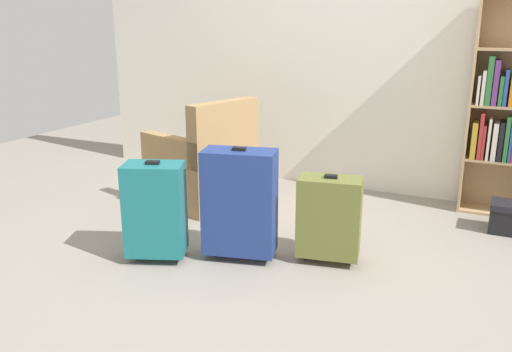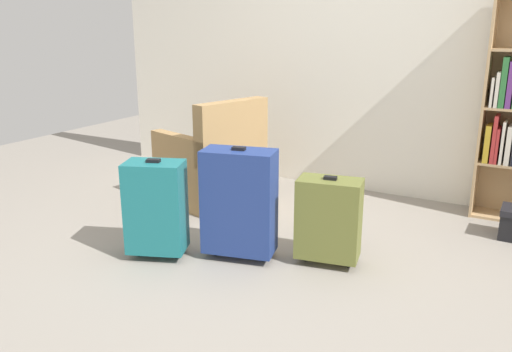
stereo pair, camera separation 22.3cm
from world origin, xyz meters
name	(u,v)px [view 1 (the left image)]	position (x,y,z in m)	size (l,w,h in m)	color
ground_plane	(251,270)	(0.00, 0.00, 0.00)	(8.95, 8.95, 0.00)	gray
back_wall	(348,45)	(0.00, 2.00, 1.30)	(5.11, 0.10, 2.60)	silver
armchair	(204,167)	(-0.93, 1.02, 0.32)	(0.87, 0.87, 0.90)	#9E7A4C
mug	(244,211)	(-0.47, 0.84, 0.05)	(0.12, 0.08, 0.10)	white
suitcase_navy_blue	(240,202)	(-0.15, 0.14, 0.39)	(0.50, 0.33, 0.75)	navy
suitcase_olive	(329,217)	(0.39, 0.34, 0.31)	(0.43, 0.29, 0.59)	brown
suitcase_teal	(155,209)	(-0.63, -0.11, 0.35)	(0.43, 0.36, 0.67)	#19666B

